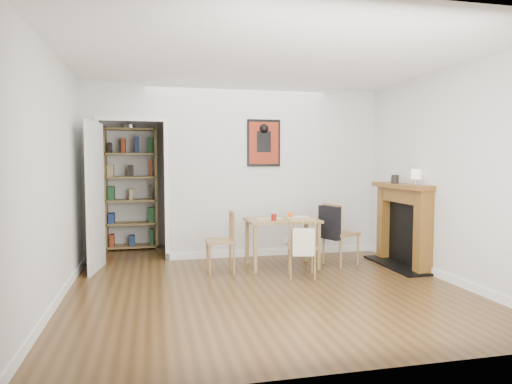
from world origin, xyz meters
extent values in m
plane|color=#56391B|center=(0.00, 0.00, 0.00)|extent=(5.20, 5.20, 0.00)
plane|color=silver|center=(0.00, 2.60, 1.30)|extent=(4.50, 0.00, 4.50)
plane|color=silver|center=(0.00, -2.60, 1.30)|extent=(4.50, 0.00, 4.50)
plane|color=silver|center=(-2.25, 0.00, 1.30)|extent=(0.00, 5.20, 5.20)
plane|color=silver|center=(2.25, 0.00, 1.30)|extent=(0.00, 5.20, 5.20)
plane|color=white|center=(0.00, 0.00, 2.60)|extent=(5.20, 5.20, 0.00)
cube|color=silver|center=(0.57, 1.40, 1.30)|extent=(3.35, 0.10, 2.60)
cube|color=silver|center=(-2.12, 1.40, 1.30)|extent=(0.25, 0.10, 2.60)
cube|color=silver|center=(-1.55, 1.40, 2.33)|extent=(0.90, 0.10, 0.55)
cube|color=white|center=(-2.03, 1.40, 1.02)|extent=(0.06, 0.14, 2.05)
cube|color=white|center=(-1.07, 1.40, 1.02)|extent=(0.06, 0.14, 2.05)
cube|color=white|center=(0.57, 1.34, 0.05)|extent=(3.35, 0.02, 0.10)
cube|color=white|center=(-2.24, -0.60, 0.05)|extent=(0.02, 4.00, 0.10)
cube|color=white|center=(2.24, -0.60, 0.05)|extent=(0.02, 4.00, 0.10)
cube|color=silver|center=(-2.02, 0.93, 1.00)|extent=(0.15, 0.80, 2.00)
cube|color=black|center=(0.40, 1.33, 1.75)|extent=(0.52, 0.02, 0.72)
cube|color=maroon|center=(0.40, 1.32, 1.75)|extent=(0.46, 0.00, 0.64)
cube|color=olive|center=(0.47, 0.56, 0.66)|extent=(0.99, 0.63, 0.04)
cube|color=olive|center=(0.03, 0.30, 0.32)|extent=(0.04, 0.04, 0.64)
cube|color=olive|center=(0.91, 0.30, 0.32)|extent=(0.04, 0.04, 0.64)
cube|color=olive|center=(0.03, 0.82, 0.32)|extent=(0.04, 0.04, 0.64)
cube|color=olive|center=(0.91, 0.82, 0.32)|extent=(0.04, 0.04, 0.64)
cube|color=black|center=(1.11, 0.42, 0.62)|extent=(0.23, 0.37, 0.46)
cube|color=beige|center=(0.52, -0.21, 0.49)|extent=(0.28, 0.15, 0.34)
cube|color=olive|center=(-2.03, 2.40, 1.02)|extent=(0.04, 0.34, 2.04)
cube|color=olive|center=(-1.21, 2.40, 1.02)|extent=(0.04, 0.34, 2.04)
cube|color=olive|center=(-1.62, 2.40, 0.04)|extent=(0.86, 0.34, 0.03)
cube|color=olive|center=(-1.62, 2.40, 0.82)|extent=(0.86, 0.34, 0.03)
cube|color=olive|center=(-1.62, 2.40, 2.00)|extent=(0.86, 0.34, 0.03)
cube|color=#96341B|center=(-1.62, 2.40, 1.02)|extent=(0.75, 0.28, 0.28)
cube|color=brown|center=(2.15, -0.24, 0.55)|extent=(0.20, 0.16, 1.10)
cube|color=brown|center=(2.15, 0.74, 0.55)|extent=(0.20, 0.16, 1.10)
cube|color=brown|center=(2.12, 0.25, 1.13)|extent=(0.30, 1.21, 0.06)
cube|color=brown|center=(2.15, 0.25, 1.00)|extent=(0.20, 0.85, 0.20)
cube|color=black|center=(2.21, 0.25, 0.45)|extent=(0.08, 0.81, 0.88)
cube|color=black|center=(2.09, 0.25, 0.01)|extent=(0.45, 1.25, 0.03)
cylinder|color=maroon|center=(0.32, 0.43, 0.72)|extent=(0.07, 0.07, 0.09)
sphere|color=#FE510D|center=(0.63, 0.65, 0.72)|extent=(0.09, 0.09, 0.09)
cube|color=beige|center=(0.31, 0.63, 0.68)|extent=(0.37, 0.28, 0.00)
cube|color=silver|center=(0.73, 0.64, 0.68)|extent=(0.34, 0.27, 0.02)
cylinder|color=silver|center=(2.14, -0.07, 1.20)|extent=(0.07, 0.07, 0.08)
cylinder|color=beige|center=(2.14, -0.07, 1.31)|extent=(0.14, 0.14, 0.14)
cylinder|color=black|center=(2.08, 0.37, 1.22)|extent=(0.10, 0.10, 0.12)
cylinder|color=black|center=(2.18, 0.58, 1.20)|extent=(0.07, 0.07, 0.09)
camera|label=1|loc=(-1.27, -5.48, 1.49)|focal=32.00mm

